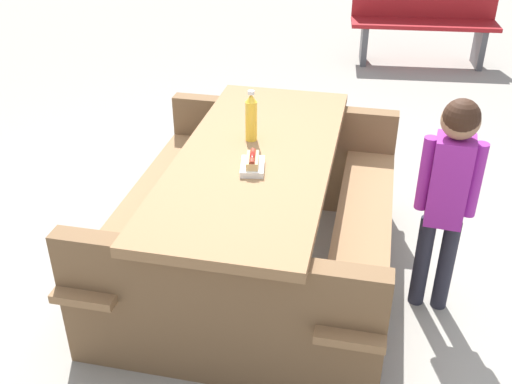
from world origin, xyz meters
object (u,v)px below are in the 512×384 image
(picnic_table, at_px, (256,205))
(park_bench_near, at_px, (423,20))
(soda_bottle, at_px, (251,117))
(child_in_coat, at_px, (449,182))
(hotdog_tray, at_px, (252,164))

(picnic_table, height_order, park_bench_near, park_bench_near)
(soda_bottle, bearing_deg, child_in_coat, 76.38)
(soda_bottle, xyz_separation_m, hotdog_tray, (0.32, 0.07, -0.09))
(child_in_coat, bearing_deg, soda_bottle, -103.62)
(hotdog_tray, height_order, park_bench_near, park_bench_near)
(park_bench_near, bearing_deg, picnic_table, -15.02)
(picnic_table, relative_size, hotdog_tray, 9.49)
(soda_bottle, height_order, child_in_coat, child_in_coat)
(picnic_table, distance_m, child_in_coat, 0.98)
(picnic_table, relative_size, child_in_coat, 1.61)
(hotdog_tray, bearing_deg, soda_bottle, -168.02)
(soda_bottle, bearing_deg, picnic_table, 19.53)
(hotdog_tray, relative_size, park_bench_near, 0.13)
(hotdog_tray, distance_m, child_in_coat, 0.92)
(soda_bottle, height_order, hotdog_tray, soda_bottle)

